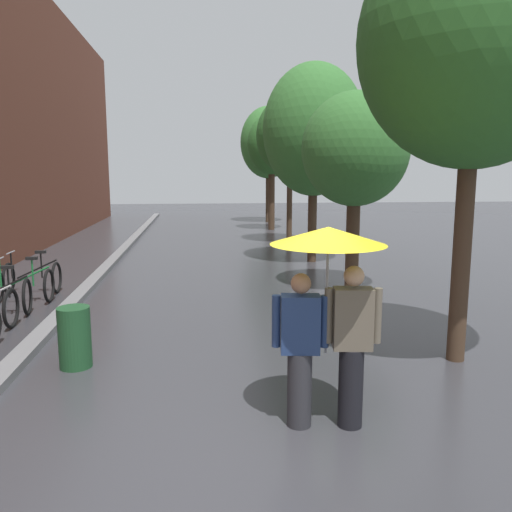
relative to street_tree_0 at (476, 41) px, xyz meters
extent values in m
plane|color=#38383D|center=(-3.00, -2.16, -4.36)|extent=(80.00, 80.00, 0.00)
cube|color=slate|center=(-6.20, 7.84, -4.30)|extent=(0.30, 36.00, 0.12)
cylinder|color=#473323|center=(0.00, 0.00, -2.80)|extent=(0.25, 0.25, 3.12)
ellipsoid|color=#2D6628|center=(0.00, 0.00, 0.02)|extent=(3.07, 3.07, 3.36)
cylinder|color=#473323|center=(-0.17, 4.55, -3.25)|extent=(0.31, 0.31, 2.22)
ellipsoid|color=#387533|center=(-0.17, 4.55, -1.19)|extent=(2.37, 2.37, 2.51)
cylinder|color=#473323|center=(-0.26, 8.33, -3.14)|extent=(0.26, 0.26, 2.45)
ellipsoid|color=#387533|center=(-0.26, 8.33, -0.48)|extent=(2.96, 2.96, 3.81)
cylinder|color=#473323|center=(-0.18, 12.66, -2.90)|extent=(0.21, 0.21, 2.91)
ellipsoid|color=#2D6628|center=(-0.18, 12.66, -0.34)|extent=(2.53, 2.53, 2.95)
cylinder|color=#473323|center=(-0.24, 17.12, -2.91)|extent=(0.29, 0.29, 2.89)
ellipsoid|color=#2D6628|center=(-0.24, 17.12, -0.44)|extent=(2.24, 2.24, 2.75)
cylinder|color=#473323|center=(0.09, 20.86, -2.96)|extent=(0.21, 0.21, 2.80)
ellipsoid|color=#387533|center=(0.09, 20.86, -0.15)|extent=(2.91, 2.91, 3.75)
torus|color=black|center=(-6.88, 2.31, -4.01)|extent=(0.07, 0.70, 0.70)
torus|color=black|center=(-6.87, 3.14, -4.01)|extent=(0.14, 0.70, 0.70)
cylinder|color=black|center=(-7.27, 3.09, -3.81)|extent=(0.88, 0.13, 0.43)
cylinder|color=black|center=(-7.17, 3.11, -3.73)|extent=(0.04, 0.04, 0.55)
cube|color=black|center=(-7.17, 3.11, -3.43)|extent=(0.23, 0.12, 0.06)
torus|color=black|center=(-6.73, 4.08, -4.01)|extent=(0.06, 0.70, 0.70)
cylinder|color=#1E7A38|center=(-7.14, 4.08, -3.81)|extent=(0.88, 0.04, 0.43)
cylinder|color=#1E7A38|center=(-7.03, 4.08, -3.73)|extent=(0.04, 0.04, 0.55)
cube|color=black|center=(-7.03, 4.08, -3.43)|extent=(0.22, 0.10, 0.06)
cylinder|color=#1E7A38|center=(-7.67, 4.08, -3.72)|extent=(0.04, 0.04, 0.58)
torus|color=black|center=(-7.82, 4.94, -4.01)|extent=(0.07, 0.70, 0.70)
torus|color=black|center=(-6.80, 4.93, -4.01)|extent=(0.07, 0.70, 0.70)
cylinder|color=black|center=(-7.21, 4.94, -3.81)|extent=(0.88, 0.04, 0.43)
cylinder|color=black|center=(-7.11, 4.93, -3.73)|extent=(0.04, 0.04, 0.55)
cube|color=black|center=(-7.11, 4.93, -3.43)|extent=(0.22, 0.10, 0.06)
cylinder|color=black|center=(-7.74, 4.94, -3.72)|extent=(0.04, 0.04, 0.58)
cylinder|color=#9E9EA3|center=(-7.74, 4.94, -3.43)|extent=(0.03, 0.46, 0.03)
cylinder|color=#2D2D33|center=(-2.61, -1.66, -3.95)|extent=(0.26, 0.26, 0.81)
cube|color=navy|center=(-2.61, -1.66, -3.24)|extent=(0.43, 0.27, 0.61)
sphere|color=#9E7051|center=(-2.61, -1.66, -2.81)|extent=(0.21, 0.21, 0.21)
cylinder|color=navy|center=(-2.86, -1.63, -3.21)|extent=(0.09, 0.09, 0.55)
cylinder|color=navy|center=(-2.36, -1.70, -3.21)|extent=(0.09, 0.09, 0.55)
cylinder|color=black|center=(-2.08, -1.73, -3.93)|extent=(0.26, 0.26, 0.86)
cube|color=#665B4C|center=(-2.08, -1.73, -3.18)|extent=(0.43, 0.27, 0.64)
sphere|color=tan|center=(-2.08, -1.73, -2.73)|extent=(0.21, 0.21, 0.21)
cylinder|color=#665B4C|center=(-2.32, -1.70, -3.15)|extent=(0.09, 0.09, 0.58)
cylinder|color=#665B4C|center=(-1.83, -1.77, -3.15)|extent=(0.09, 0.09, 0.58)
cylinder|color=#9E9EA3|center=(-2.34, -1.68, -2.98)|extent=(0.02, 0.02, 1.16)
cone|color=yellow|center=(-2.34, -1.68, -2.32)|extent=(1.18, 1.18, 0.18)
cylinder|color=#1E4C28|center=(-5.36, 0.32, -3.93)|extent=(0.44, 0.44, 0.85)
camera|label=1|loc=(-3.64, -6.72, -1.69)|focal=36.17mm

